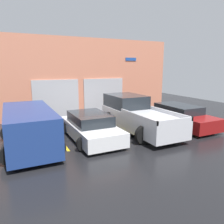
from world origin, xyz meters
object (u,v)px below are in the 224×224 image
sedan_side (179,116)px  van_right (29,127)px  pickup_truck (136,115)px  sedan_white (90,127)px

sedan_side → van_right: bearing=-179.8°
pickup_truck → van_right: bearing=-176.4°
pickup_truck → van_right: (-5.47, -0.34, 0.06)m
pickup_truck → sedan_white: bearing=-173.4°
van_right → pickup_truck: bearing=3.6°
pickup_truck → van_right: 5.48m
sedan_white → sedan_side: (5.47, -0.00, 0.01)m
van_right → sedan_white: bearing=0.5°
pickup_truck → sedan_side: 2.76m
sedan_white → sedan_side: bearing=-0.0°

